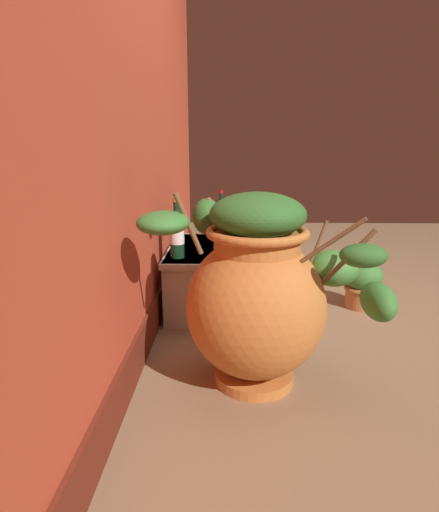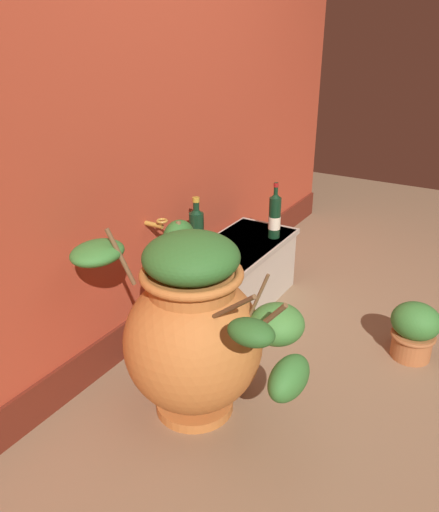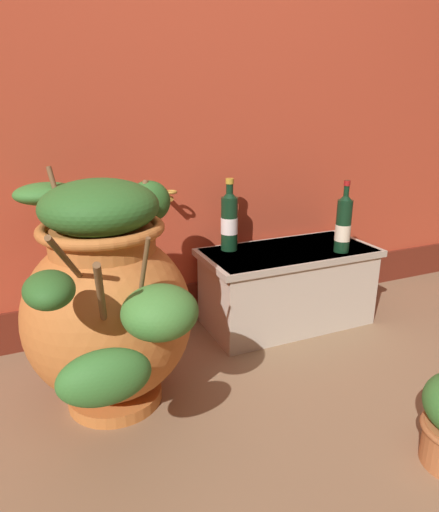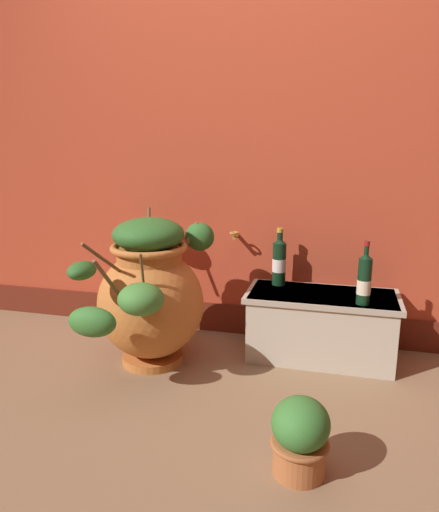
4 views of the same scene
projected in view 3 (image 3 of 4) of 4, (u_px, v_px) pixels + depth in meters
name	position (u px, v px, depth m)	size (l,w,h in m)	color
ground_plane	(301.00, 478.00, 1.31)	(7.00, 7.00, 0.00)	#896B4C
back_wall	(163.00, 40.00, 1.94)	(4.40, 0.33, 2.60)	#B74228
terracotta_urn	(108.00, 299.00, 1.52)	(0.58, 0.97, 0.82)	#C17033
stone_ledge	(287.00, 284.00, 2.18)	(0.83, 0.40, 0.38)	beige
wine_bottle_left	(343.00, 223.00, 2.06)	(0.07, 0.07, 0.33)	black
wine_bottle_middle	(229.00, 219.00, 2.08)	(0.08, 0.08, 0.34)	black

